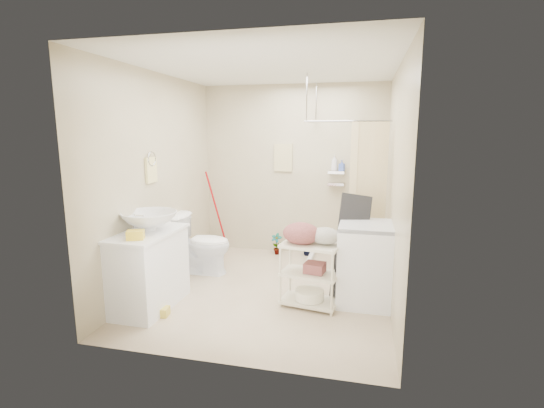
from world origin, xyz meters
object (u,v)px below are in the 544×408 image
(washing_machine, at_px, (367,263))
(laundry_rack, at_px, (310,269))
(toilet, at_px, (201,243))
(vanity, at_px, (149,270))

(washing_machine, relative_size, laundry_rack, 1.07)
(toilet, distance_m, washing_machine, 2.23)
(vanity, distance_m, washing_machine, 2.39)
(vanity, xyz_separation_m, washing_machine, (2.30, 0.66, 0.03))
(washing_machine, distance_m, laundry_rack, 0.65)
(vanity, height_order, washing_machine, washing_machine)
(vanity, bearing_deg, toilet, 85.31)
(toilet, distance_m, laundry_rack, 1.74)
(toilet, relative_size, washing_machine, 0.90)
(toilet, height_order, washing_machine, washing_machine)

